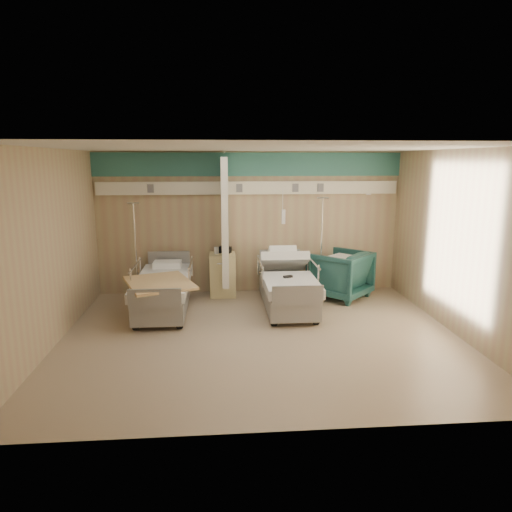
# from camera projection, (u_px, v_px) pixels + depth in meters

# --- Properties ---
(ground) EXTENTS (6.00, 5.00, 0.00)m
(ground) POSITION_uv_depth(u_px,v_px,m) (261.00, 336.00, 6.95)
(ground) COLOR gray
(ground) RESTS_ON ground
(room_walls) EXTENTS (6.04, 5.04, 2.82)m
(room_walls) POSITION_uv_depth(u_px,v_px,m) (257.00, 213.00, 6.81)
(room_walls) COLOR tan
(room_walls) RESTS_ON ground
(bed_right) EXTENTS (1.00, 2.16, 0.63)m
(bed_right) POSITION_uv_depth(u_px,v_px,m) (287.00, 291.00, 8.20)
(bed_right) COLOR silver
(bed_right) RESTS_ON ground
(bed_left) EXTENTS (1.00, 2.16, 0.63)m
(bed_left) POSITION_uv_depth(u_px,v_px,m) (164.00, 294.00, 8.02)
(bed_left) COLOR silver
(bed_left) RESTS_ON ground
(bedside_cabinet) EXTENTS (0.50, 0.48, 0.85)m
(bedside_cabinet) POSITION_uv_depth(u_px,v_px,m) (223.00, 275.00, 8.96)
(bedside_cabinet) COLOR #DAC988
(bedside_cabinet) RESTS_ON ground
(visitor_armchair) EXTENTS (1.41, 1.41, 0.92)m
(visitor_armchair) POSITION_uv_depth(u_px,v_px,m) (340.00, 274.00, 8.84)
(visitor_armchair) COLOR #1C4644
(visitor_armchair) RESTS_ON ground
(waffle_blanket) EXTENTS (0.79, 0.79, 0.07)m
(waffle_blanket) POSITION_uv_depth(u_px,v_px,m) (343.00, 249.00, 8.73)
(waffle_blanket) COLOR white
(waffle_blanket) RESTS_ON visitor_armchair
(iv_stand_right) EXTENTS (0.35, 0.35, 1.93)m
(iv_stand_right) POSITION_uv_depth(u_px,v_px,m) (320.00, 275.00, 9.08)
(iv_stand_right) COLOR silver
(iv_stand_right) RESTS_ON ground
(iv_stand_left) EXTENTS (0.33, 0.33, 1.86)m
(iv_stand_left) POSITION_uv_depth(u_px,v_px,m) (137.00, 279.00, 8.81)
(iv_stand_left) COLOR silver
(iv_stand_left) RESTS_ON ground
(call_remote) EXTENTS (0.17, 0.12, 0.04)m
(call_remote) POSITION_uv_depth(u_px,v_px,m) (288.00, 277.00, 7.92)
(call_remote) COLOR black
(call_remote) RESTS_ON bed_right
(tan_blanket) EXTENTS (1.34, 1.49, 0.04)m
(tan_blanket) POSITION_uv_depth(u_px,v_px,m) (159.00, 283.00, 7.50)
(tan_blanket) COLOR tan
(tan_blanket) RESTS_ON bed_left
(toiletry_bag) EXTENTS (0.27, 0.22, 0.12)m
(toiletry_bag) POSITION_uv_depth(u_px,v_px,m) (225.00, 250.00, 8.93)
(toiletry_bag) COLOR black
(toiletry_bag) RESTS_ON bedside_cabinet
(white_cup) EXTENTS (0.10, 0.10, 0.13)m
(white_cup) POSITION_uv_depth(u_px,v_px,m) (216.00, 250.00, 8.85)
(white_cup) COLOR white
(white_cup) RESTS_ON bedside_cabinet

